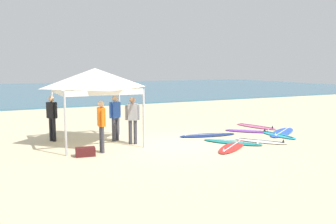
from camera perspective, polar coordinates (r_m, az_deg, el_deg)
The scene contains 16 objects.
ground_plane at distance 12.87m, azimuth 0.49°, elevation -5.30°, with size 80.00×80.00×0.00m, color beige.
sea at distance 43.05m, azimuth -18.57°, elevation 3.29°, with size 80.00×36.00×0.10m, color #386B84.
canopy_tent at distance 13.05m, azimuth -11.59°, elevation 5.30°, with size 2.76×2.76×2.75m.
surfboard_white at distance 13.79m, azimuth 14.72°, elevation -4.53°, with size 1.57×1.89×0.19m.
surfboard_navy at distance 14.60m, azimuth 6.32°, elevation -3.68°, with size 2.46×1.04×0.19m.
surfboard_purple at distance 15.79m, azimuth 12.78°, elevation -2.98°, with size 1.84×1.76×0.19m.
surfboard_cyan at distance 15.21m, azimuth 17.15°, elevation -3.52°, with size 0.56×1.90×0.19m.
surfboard_pink at distance 17.06m, azimuth 13.93°, elevation -2.25°, with size 1.10×2.21×0.19m.
surfboard_red at distance 12.66m, azimuth 10.24°, elevation -5.47°, with size 2.22×1.89×0.19m.
surfboard_teal at distance 13.38m, azimuth 10.31°, elevation -4.78°, with size 1.82×2.13×0.19m.
surfboard_blue at distance 15.87m, azimuth 17.78°, elevation -3.10°, with size 2.55×1.97×0.19m.
person_blue at distance 13.59m, azimuth -8.46°, elevation -0.47°, with size 0.51×0.35×1.71m.
person_grey at distance 12.92m, azimuth -5.67°, elevation -0.83°, with size 0.52×0.34×1.71m.
person_black at distance 14.05m, azimuth -18.08°, elevation -0.50°, with size 0.37×0.49×1.71m.
person_orange at distance 11.82m, azimuth -10.60°, elevation -1.69°, with size 0.26×0.55×1.71m.
gear_bag_near_tent at distance 11.58m, azimuth -13.07°, elevation -6.22°, with size 0.60×0.32×0.28m, color #4C1919.
Camera 1 is at (-5.62, -11.23, 2.82)m, focal length 38.10 mm.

